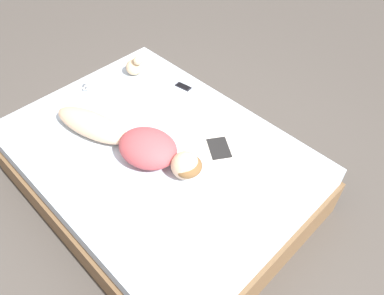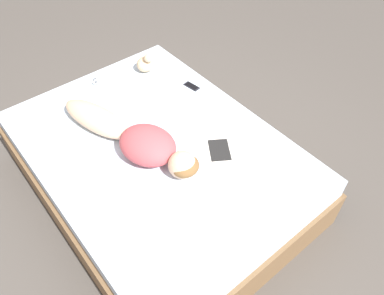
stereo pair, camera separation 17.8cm
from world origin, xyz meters
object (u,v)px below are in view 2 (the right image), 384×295
at_px(cell_phone, 192,86).
at_px(person, 135,138).
at_px(open_magazine, 234,149).
at_px(coffee_mug, 100,80).

bearing_deg(cell_phone, person, 12.43).
height_order(person, open_magazine, person).
xyz_separation_m(person, open_magazine, (-0.56, 0.49, -0.09)).
bearing_deg(open_magazine, person, -7.81).
xyz_separation_m(person, cell_phone, (-0.80, -0.31, -0.09)).
bearing_deg(person, cell_phone, -173.60).
xyz_separation_m(open_magazine, coffee_mug, (0.37, -1.35, 0.04)).
relative_size(open_magazine, coffee_mug, 5.19).
distance_m(coffee_mug, cell_phone, 0.82).
distance_m(open_magazine, cell_phone, 0.83).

